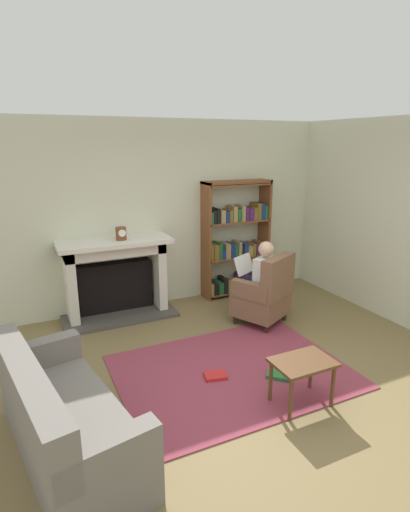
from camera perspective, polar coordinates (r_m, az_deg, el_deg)
ground at (r=4.29m, az=5.89°, el=-17.91°), size 14.00×14.00×0.00m
back_wall at (r=5.98m, az=-6.40°, el=5.86°), size 5.60×0.10×2.70m
side_wall_right at (r=6.32m, az=21.33°, el=5.42°), size 0.10×5.20×2.70m
area_rug at (r=4.50m, az=3.86°, el=-15.97°), size 2.40×1.80×0.01m
fireplace at (r=5.74m, az=-12.51°, el=-2.72°), size 1.54×0.64×1.11m
mantel_clock at (r=5.50m, az=-11.80°, el=3.13°), size 0.14×0.14×0.17m
bookshelf at (r=6.36m, az=4.44°, el=2.03°), size 1.08×0.32×1.82m
armchair_reading at (r=5.45m, az=8.53°, el=-5.30°), size 0.85×0.84×0.97m
seated_reader at (r=5.44m, az=7.54°, el=-3.11°), size 0.52×0.60×1.14m
sofa_floral at (r=3.51m, az=-19.60°, el=-21.03°), size 1.02×1.80×0.85m
side_table at (r=3.94m, az=13.66°, el=-15.11°), size 0.56×0.39×0.45m
scattered_books at (r=4.41m, az=6.61°, el=-16.39°), size 0.89×0.53×0.04m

